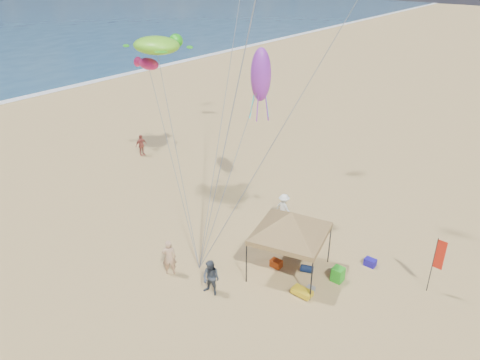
{
  "coord_description": "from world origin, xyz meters",
  "views": [
    {
      "loc": [
        12.29,
        -12.11,
        13.68
      ],
      "look_at": [
        0.0,
        3.0,
        4.0
      ],
      "focal_mm": 34.3,
      "sensor_mm": 36.0,
      "label": 1
    }
  ],
  "objects_px": {
    "person_near_c": "(284,208)",
    "cooler_red": "(276,263)",
    "chair_yellow": "(271,235)",
    "beach_cart": "(302,292)",
    "chair_green": "(338,274)",
    "canopy_tent": "(292,214)",
    "person_near_b": "(211,278)",
    "cooler_blue": "(370,262)",
    "person_near_a": "(169,257)",
    "person_far_a": "(141,145)",
    "feather_flag": "(438,257)"
  },
  "relations": [
    {
      "from": "person_near_c",
      "to": "cooler_red",
      "type": "bearing_deg",
      "value": 127.34
    },
    {
      "from": "chair_yellow",
      "to": "beach_cart",
      "type": "distance_m",
      "value": 4.47
    },
    {
      "from": "chair_green",
      "to": "canopy_tent",
      "type": "bearing_deg",
      "value": -157.7
    },
    {
      "from": "cooler_red",
      "to": "person_near_c",
      "type": "bearing_deg",
      "value": 119.67
    },
    {
      "from": "chair_yellow",
      "to": "person_near_b",
      "type": "height_order",
      "value": "person_near_b"
    },
    {
      "from": "cooler_blue",
      "to": "chair_green",
      "type": "height_order",
      "value": "chair_green"
    },
    {
      "from": "chair_yellow",
      "to": "cooler_blue",
      "type": "bearing_deg",
      "value": 14.46
    },
    {
      "from": "canopy_tent",
      "to": "person_near_c",
      "type": "relative_size",
      "value": 3.54
    },
    {
      "from": "chair_yellow",
      "to": "person_near_a",
      "type": "xyz_separation_m",
      "value": [
        -2.13,
        -5.25,
        0.57
      ]
    },
    {
      "from": "cooler_blue",
      "to": "person_near_a",
      "type": "relative_size",
      "value": 0.29
    },
    {
      "from": "cooler_blue",
      "to": "chair_yellow",
      "type": "relative_size",
      "value": 0.77
    },
    {
      "from": "canopy_tent",
      "to": "person_far_a",
      "type": "height_order",
      "value": "canopy_tent"
    },
    {
      "from": "feather_flag",
      "to": "cooler_blue",
      "type": "relative_size",
      "value": 5.23
    },
    {
      "from": "person_near_a",
      "to": "cooler_blue",
      "type": "bearing_deg",
      "value": 179.64
    },
    {
      "from": "beach_cart",
      "to": "person_far_a",
      "type": "relative_size",
      "value": 0.55
    },
    {
      "from": "canopy_tent",
      "to": "person_near_b",
      "type": "bearing_deg",
      "value": -116.98
    },
    {
      "from": "feather_flag",
      "to": "person_near_b",
      "type": "bearing_deg",
      "value": -140.26
    },
    {
      "from": "person_near_a",
      "to": "person_near_b",
      "type": "xyz_separation_m",
      "value": [
        2.51,
        0.15,
        -0.05
      ]
    },
    {
      "from": "chair_yellow",
      "to": "person_near_b",
      "type": "distance_m",
      "value": 5.14
    },
    {
      "from": "person_near_a",
      "to": "chair_yellow",
      "type": "bearing_deg",
      "value": -155.04
    },
    {
      "from": "chair_green",
      "to": "beach_cart",
      "type": "bearing_deg",
      "value": -110.14
    },
    {
      "from": "cooler_red",
      "to": "person_near_b",
      "type": "relative_size",
      "value": 0.31
    },
    {
      "from": "chair_green",
      "to": "chair_yellow",
      "type": "distance_m",
      "value": 4.36
    },
    {
      "from": "feather_flag",
      "to": "person_near_a",
      "type": "bearing_deg",
      "value": -147.43
    },
    {
      "from": "feather_flag",
      "to": "person_far_a",
      "type": "bearing_deg",
      "value": 174.83
    },
    {
      "from": "cooler_red",
      "to": "cooler_blue",
      "type": "distance_m",
      "value": 4.58
    },
    {
      "from": "feather_flag",
      "to": "cooler_blue",
      "type": "height_order",
      "value": "feather_flag"
    },
    {
      "from": "chair_yellow",
      "to": "chair_green",
      "type": "bearing_deg",
      "value": -9.62
    },
    {
      "from": "chair_green",
      "to": "person_far_a",
      "type": "distance_m",
      "value": 18.95
    },
    {
      "from": "cooler_red",
      "to": "beach_cart",
      "type": "distance_m",
      "value": 2.32
    },
    {
      "from": "chair_yellow",
      "to": "feather_flag",
      "type": "bearing_deg",
      "value": 8.45
    },
    {
      "from": "chair_yellow",
      "to": "person_near_c",
      "type": "distance_m",
      "value": 2.23
    },
    {
      "from": "chair_green",
      "to": "person_near_c",
      "type": "xyz_separation_m",
      "value": [
        -4.95,
        2.81,
        0.49
      ]
    },
    {
      "from": "person_near_a",
      "to": "person_near_c",
      "type": "xyz_separation_m",
      "value": [
        1.49,
        7.33,
        -0.07
      ]
    },
    {
      "from": "cooler_red",
      "to": "chair_yellow",
      "type": "xyz_separation_m",
      "value": [
        -1.49,
        1.67,
        0.16
      ]
    },
    {
      "from": "beach_cart",
      "to": "person_near_c",
      "type": "xyz_separation_m",
      "value": [
        -4.24,
        4.74,
        0.64
      ]
    },
    {
      "from": "person_near_b",
      "to": "person_near_a",
      "type": "bearing_deg",
      "value": 175.16
    },
    {
      "from": "cooler_blue",
      "to": "person_near_a",
      "type": "bearing_deg",
      "value": -137.44
    },
    {
      "from": "cooler_blue",
      "to": "person_near_b",
      "type": "bearing_deg",
      "value": -125.8
    },
    {
      "from": "person_near_b",
      "to": "person_far_a",
      "type": "distance_m",
      "value": 16.8
    },
    {
      "from": "person_near_c",
      "to": "person_far_a",
      "type": "height_order",
      "value": "person_near_c"
    },
    {
      "from": "person_near_c",
      "to": "chair_yellow",
      "type": "bearing_deg",
      "value": 114.98
    },
    {
      "from": "chair_green",
      "to": "person_near_b",
      "type": "xyz_separation_m",
      "value": [
        -3.92,
        -4.37,
        0.52
      ]
    },
    {
      "from": "canopy_tent",
      "to": "beach_cart",
      "type": "xyz_separation_m",
      "value": [
        1.43,
        -1.05,
        -2.97
      ]
    },
    {
      "from": "canopy_tent",
      "to": "cooler_blue",
      "type": "relative_size",
      "value": 11.05
    },
    {
      "from": "chair_green",
      "to": "person_near_c",
      "type": "bearing_deg",
      "value": 150.45
    },
    {
      "from": "cooler_blue",
      "to": "person_far_a",
      "type": "height_order",
      "value": "person_far_a"
    },
    {
      "from": "cooler_blue",
      "to": "person_near_b",
      "type": "distance_m",
      "value": 7.91
    },
    {
      "from": "cooler_red",
      "to": "person_near_b",
      "type": "distance_m",
      "value": 3.67
    },
    {
      "from": "chair_green",
      "to": "person_near_c",
      "type": "relative_size",
      "value": 0.41
    }
  ]
}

